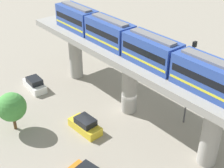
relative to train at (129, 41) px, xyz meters
The scene contains 8 objects.
ground_plane 9.28m from the train, 90.00° to the left, with size 120.00×120.00×0.00m, color gray.
viaduct 3.25m from the train, 90.00° to the left, with size 5.20×35.80×7.75m.
train is the anchor object (origin of this frame).
parked_car_yellow 10.76m from the train, ahead, with size 2.04×4.30×1.76m.
parked_car_white 16.12m from the train, 60.90° to the right, with size 2.02×4.29×1.76m.
tree_mid_lot 15.05m from the train, 23.13° to the right, with size 3.31×3.31×4.67m.
tree_far_corner 19.96m from the train, 128.59° to the right, with size 3.61×3.61×5.07m.
signal_post 7.99m from the train, 118.40° to the left, with size 0.44×0.28×10.35m.
Camera 1 is at (22.24, 23.61, 22.75)m, focal length 50.09 mm.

